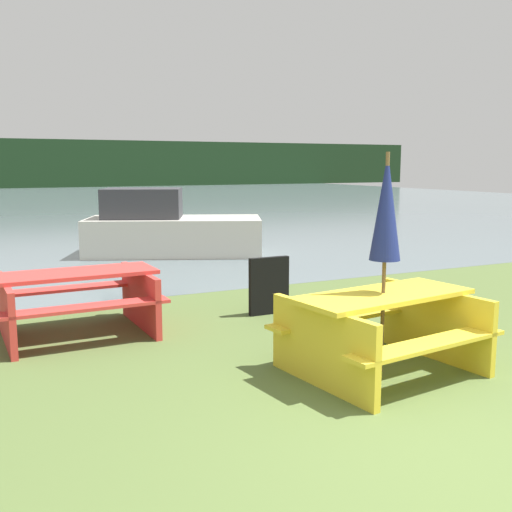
# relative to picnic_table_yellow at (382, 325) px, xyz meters

# --- Properties ---
(ground_plane) EXTENTS (60.00, 60.00, 0.00)m
(ground_plane) POSITION_rel_picnic_table_yellow_xyz_m (-0.49, -1.78, -0.45)
(ground_plane) COLOR #516633
(water) EXTENTS (60.00, 50.00, 0.00)m
(water) POSITION_rel_picnic_table_yellow_xyz_m (-0.49, 29.00, -0.46)
(water) COLOR slate
(water) RESTS_ON ground_plane
(far_treeline) EXTENTS (80.00, 1.60, 4.00)m
(far_treeline) POSITION_rel_picnic_table_yellow_xyz_m (-0.49, 49.00, 1.55)
(far_treeline) COLOR #193319
(far_treeline) RESTS_ON water
(picnic_table_yellow) EXTENTS (1.89, 1.59, 0.76)m
(picnic_table_yellow) POSITION_rel_picnic_table_yellow_xyz_m (0.00, 0.00, 0.00)
(picnic_table_yellow) COLOR yellow
(picnic_table_yellow) RESTS_ON ground_plane
(picnic_table_red) EXTENTS (1.82, 1.43, 0.74)m
(picnic_table_red) POSITION_rel_picnic_table_yellow_xyz_m (-2.37, 2.52, -0.00)
(picnic_table_red) COLOR red
(picnic_table_red) RESTS_ON ground_plane
(umbrella_navy) EXTENTS (0.28, 0.28, 2.05)m
(umbrella_navy) POSITION_rel_picnic_table_yellow_xyz_m (-0.00, -0.00, 1.09)
(umbrella_navy) COLOR brown
(umbrella_navy) RESTS_ON ground_plane
(boat) EXTENTS (4.03, 2.91, 1.43)m
(boat) POSITION_rel_picnic_table_yellow_xyz_m (0.46, 8.04, 0.08)
(boat) COLOR beige
(boat) RESTS_ON water
(signboard) EXTENTS (0.55, 0.08, 0.75)m
(signboard) POSITION_rel_picnic_table_yellow_xyz_m (0.04, 2.42, -0.08)
(signboard) COLOR black
(signboard) RESTS_ON ground_plane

